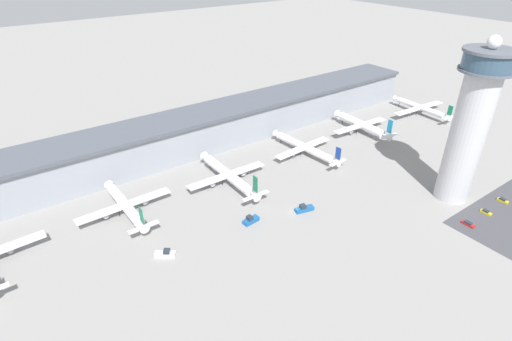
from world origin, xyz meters
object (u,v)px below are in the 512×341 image
Objects in this scene: airplane_gate_echo at (361,125)px; service_truck_fuel at (165,254)px; service_truck_catering at (304,209)px; airplane_gate_bravo at (125,205)px; car_navy_sedan at (503,200)px; airplane_gate_delta at (305,147)px; car_maroon_suv at (486,212)px; car_black_suv at (468,224)px; control_tower at (471,123)px; airplane_gate_foxtrot at (420,108)px; service_truck_baggage at (251,220)px; airplane_gate_charlie at (228,175)px.

service_truck_fuel is (-128.75, -29.27, -3.58)m from airplane_gate_echo.
service_truck_catering is (-74.21, -36.96, -3.48)m from airplane_gate_echo.
airplane_gate_bravo is 8.86× the size of car_navy_sedan.
airplane_gate_delta is at bearing 48.20° from service_truck_catering.
service_truck_fuel is at bearing -86.12° from airplane_gate_bravo.
airplane_gate_bravo is at bearing 93.88° from service_truck_fuel.
airplane_gate_echo is 5.67× the size of service_truck_fuel.
service_truck_catering is 70.00m from car_maroon_suv.
car_black_suv is (99.89, -80.49, -3.52)m from airplane_gate_bravo.
control_tower is 35.40m from car_maroon_suv.
service_truck_baggage is (-144.20, -28.12, -3.24)m from airplane_gate_foxtrot.
airplane_gate_charlie is 87.03m from airplane_gate_echo.
airplane_gate_foxtrot is 110.58m from car_black_suv.
service_truck_fuel is at bearing 155.75° from car_maroon_suv.
airplane_gate_delta is 81.48m from car_maroon_suv.
airplane_gate_delta is 10.72× the size of car_maroon_suv.
service_truck_fuel is (-86.47, -28.02, -2.83)m from airplane_gate_delta.
service_truck_fuel is (-177.78, -26.50, -3.38)m from airplane_gate_foxtrot.
control_tower reaches higher than airplane_gate_bravo.
airplane_gate_foxtrot is 179.78m from service_truck_fuel.
airplane_gate_bravo is at bearing 145.85° from service_truck_catering.
car_navy_sedan is (123.93, -49.57, -0.40)m from service_truck_fuel.
airplane_gate_foxtrot is (179.87, -4.22, 0.25)m from airplane_gate_bravo.
control_tower is at bearing 50.04° from car_black_suv.
service_truck_fuel reaches higher than car_navy_sedan.
service_truck_fuel reaches higher than car_maroon_suv.
airplane_gate_charlie is at bearing -4.90° from airplane_gate_bravo.
service_truck_catering is 60.35m from car_black_suv.
control_tower is 73.24m from airplane_gate_delta.
airplane_gate_charlie is 37.07m from service_truck_catering.
service_truck_catering is at bearing -164.49° from airplane_gate_foxtrot.
service_truck_fuel is at bearing -171.52° from airplane_gate_foxtrot.
service_truck_catering is (-55.68, 27.25, -31.65)m from control_tower.
airplane_gate_delta reaches higher than car_navy_sedan.
car_navy_sedan is at bearing -46.86° from control_tower.
airplane_gate_foxtrot is at bearing -1.34° from airplane_gate_bravo.
airplane_gate_charlie reaches higher than airplane_gate_foxtrot.
control_tower is at bearing -30.31° from airplane_gate_bravo.
airplane_gate_bravo is 30.95m from service_truck_fuel.
airplane_gate_charlie is (43.84, -3.76, 0.02)m from airplane_gate_bravo.
car_navy_sedan is (69.39, -41.87, -0.50)m from service_truck_catering.
airplane_gate_charlie is at bearing 179.81° from airplane_gate_foxtrot.
airplane_gate_echo is at bearing 1.52° from airplane_gate_charlie.
service_truck_catering is 1.68× the size of car_black_suv.
airplane_gate_delta is (88.56, -2.70, -0.30)m from airplane_gate_bravo.
control_tower is at bearing -106.09° from airplane_gate_echo.
control_tower reaches higher than airplane_gate_echo.
airplane_gate_bravo is (-112.31, 65.66, -28.61)m from control_tower.
airplane_gate_bravo reaches higher than airplane_gate_foxtrot.
airplane_gate_foxtrot is 5.85× the size of service_truck_fuel.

